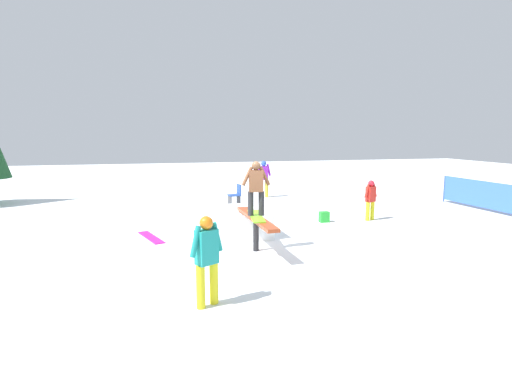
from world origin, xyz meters
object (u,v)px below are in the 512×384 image
object	(u,v)px
rail_feature	(256,222)
loose_snowboard_navy	(248,215)
bystander_purple	(264,177)
backpack_on_snow	(324,217)
bystander_teal	(207,256)
folding_chair	(235,196)
bystander_red	(371,198)
loose_snowboard_magenta	(151,237)
main_rider_on_rail	(256,190)

from	to	relation	value
rail_feature	loose_snowboard_navy	world-z (taller)	rail_feature
bystander_purple	backpack_on_snow	size ratio (longest dim) A/B	4.81
bystander_teal	folding_chair	xyz separation A→B (m)	(-8.79, 2.17, -0.44)
rail_feature	loose_snowboard_navy	xyz separation A→B (m)	(-4.26, 0.75, -0.72)
rail_feature	bystander_purple	size ratio (longest dim) A/B	1.66
bystander_red	bystander_teal	world-z (taller)	bystander_teal
rail_feature	bystander_purple	distance (m)	8.24
backpack_on_snow	loose_snowboard_magenta	bearing A→B (deg)	7.24
bystander_purple	bystander_teal	distance (m)	11.43
main_rider_on_rail	folding_chair	distance (m)	6.07
folding_chair	bystander_teal	bearing A→B (deg)	-21.69
loose_snowboard_navy	bystander_teal	bearing A→B (deg)	98.12
bystander_teal	loose_snowboard_magenta	size ratio (longest dim) A/B	1.01
loose_snowboard_magenta	backpack_on_snow	bearing A→B (deg)	78.21
bystander_teal	folding_chair	size ratio (longest dim) A/B	1.73
main_rider_on_rail	bystander_red	world-z (taller)	main_rider_on_rail
bystander_teal	backpack_on_snow	size ratio (longest dim) A/B	4.47
rail_feature	main_rider_on_rail	size ratio (longest dim) A/B	1.84
backpack_on_snow	main_rider_on_rail	bearing A→B (deg)	41.45
main_rider_on_rail	backpack_on_snow	xyz separation A→B (m)	(-2.56, 2.90, -1.33)
bystander_purple	folding_chair	bearing A→B (deg)	-124.73
rail_feature	loose_snowboard_magenta	xyz separation A→B (m)	(-1.88, -2.51, -0.72)
main_rider_on_rail	loose_snowboard_magenta	bearing A→B (deg)	-119.75
bystander_red	loose_snowboard_navy	bearing A→B (deg)	-48.16
bystander_red	bystander_teal	xyz separation A→B (m)	(5.33, -6.02, 0.11)
rail_feature	bystander_red	bearing A→B (deg)	116.51
bystander_red	loose_snowboard_magenta	size ratio (longest dim) A/B	0.88
bystander_red	folding_chair	bearing A→B (deg)	-64.59
rail_feature	folding_chair	size ratio (longest dim) A/B	3.09
bystander_red	loose_snowboard_magenta	bearing A→B (deg)	-17.68
main_rider_on_rail	bystander_red	xyz separation A→B (m)	(-2.47, 4.48, -0.76)
loose_snowboard_magenta	backpack_on_snow	size ratio (longest dim) A/B	4.42
main_rider_on_rail	bystander_red	distance (m)	5.18
loose_snowboard_navy	backpack_on_snow	distance (m)	2.75
rail_feature	folding_chair	xyz separation A→B (m)	(-5.94, 0.64, -0.31)
main_rider_on_rail	bystander_purple	distance (m)	8.26
bystander_purple	rail_feature	bearing A→B (deg)	-100.84
main_rider_on_rail	bystander_teal	size ratio (longest dim) A/B	0.97
main_rider_on_rail	bystander_purple	world-z (taller)	main_rider_on_rail
rail_feature	backpack_on_snow	size ratio (longest dim) A/B	8.00
bystander_red	main_rider_on_rail	bearing A→B (deg)	6.31
loose_snowboard_magenta	backpack_on_snow	distance (m)	5.46
main_rider_on_rail	loose_snowboard_navy	bearing A→B (deg)	177.08
loose_snowboard_navy	folding_chair	distance (m)	1.73
rail_feature	loose_snowboard_magenta	size ratio (longest dim) A/B	1.81
main_rider_on_rail	loose_snowboard_navy	distance (m)	4.58
rail_feature	loose_snowboard_navy	bearing A→B (deg)	167.65
bystander_purple	loose_snowboard_navy	world-z (taller)	bystander_purple
main_rider_on_rail	backpack_on_snow	distance (m)	4.10
bystander_purple	backpack_on_snow	xyz separation A→B (m)	(5.35, 0.60, -0.75)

